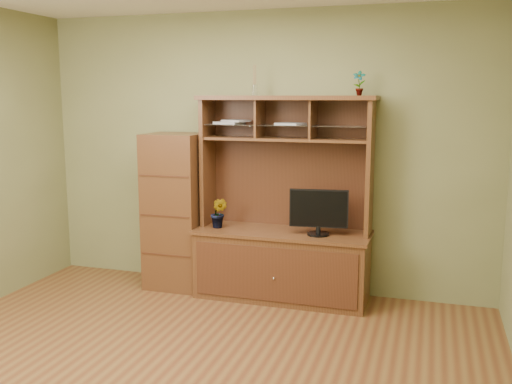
% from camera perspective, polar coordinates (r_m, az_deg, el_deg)
% --- Properties ---
extents(room, '(4.54, 4.04, 2.74)m').
position_cam_1_polar(room, '(3.74, -8.48, 1.06)').
color(room, '#5B301A').
rests_on(room, ground).
extents(media_hutch, '(1.66, 0.61, 1.90)m').
position_cam_1_polar(media_hutch, '(5.40, 2.70, -5.17)').
color(media_hutch, '#432613').
rests_on(media_hutch, room).
extents(monitor, '(0.53, 0.20, 0.42)m').
position_cam_1_polar(monitor, '(5.16, 6.28, -1.93)').
color(monitor, black).
rests_on(monitor, media_hutch).
extents(orchid_plant, '(0.17, 0.14, 0.29)m').
position_cam_1_polar(orchid_plant, '(5.44, -3.74, -2.11)').
color(orchid_plant, '#30551D').
rests_on(orchid_plant, media_hutch).
extents(top_plant, '(0.12, 0.08, 0.22)m').
position_cam_1_polar(top_plant, '(5.17, 10.27, 10.68)').
color(top_plant, '#366122').
rests_on(top_plant, media_hutch).
extents(reed_diffuser, '(0.06, 0.06, 0.28)m').
position_cam_1_polar(reed_diffuser, '(5.38, -0.14, 10.79)').
color(reed_diffuser, silver).
rests_on(reed_diffuser, media_hutch).
extents(magazines, '(0.89, 0.25, 0.04)m').
position_cam_1_polar(magazines, '(5.39, -0.52, 6.97)').
color(magazines, '#A5A5AA').
rests_on(magazines, media_hutch).
extents(side_cabinet, '(0.55, 0.50, 1.54)m').
position_cam_1_polar(side_cabinet, '(5.72, -8.01, -1.89)').
color(side_cabinet, '#432613').
rests_on(side_cabinet, room).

